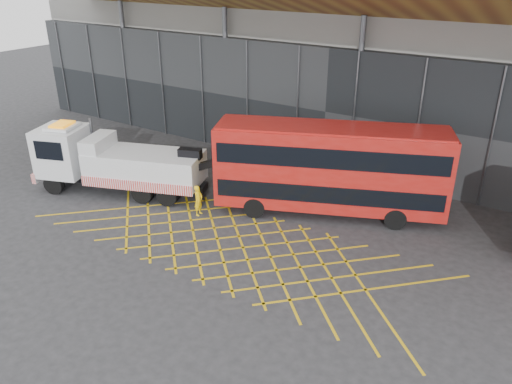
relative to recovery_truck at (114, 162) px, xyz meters
The scene contains 6 objects.
ground_plane 7.40m from the recovery_truck, 10.40° to the right, with size 120.00×120.00×0.00m, color #2B2B2D.
road_markings 9.70m from the recovery_truck, ahead, with size 21.56×7.16×0.01m.
construction_building 20.55m from the recovery_truck, 62.40° to the left, with size 55.00×23.97×18.00m.
recovery_truck is the anchor object (origin of this frame).
bus_towed 12.87m from the recovery_truck, 20.08° to the left, with size 12.47×7.41×5.03m.
worker 6.28m from the recovery_truck, ahead, with size 0.64×0.42×1.75m, color yellow.
Camera 1 is at (15.21, -17.42, 12.99)m, focal length 35.00 mm.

